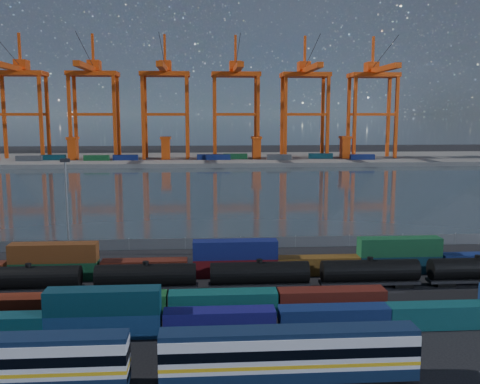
{
  "coord_description": "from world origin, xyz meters",
  "views": [
    {
      "loc": [
        -6.66,
        -65.99,
        24.02
      ],
      "look_at": [
        0.0,
        30.0,
        10.0
      ],
      "focal_mm": 40.0,
      "sensor_mm": 36.0,
      "label": 1
    }
  ],
  "objects": [
    {
      "name": "yard_light_mast",
      "position": [
        -30.0,
        26.0,
        9.3
      ],
      "size": [
        1.6,
        0.4,
        16.6
      ],
      "color": "slate",
      "rests_on": "ground"
    },
    {
      "name": "quay_containers",
      "position": [
        -11.0,
        195.46,
        3.3
      ],
      "size": [
        172.58,
        10.99,
        2.6
      ],
      "color": "navy",
      "rests_on": "far_quay"
    },
    {
      "name": "harbor_water",
      "position": [
        0.0,
        105.0,
        0.01
      ],
      "size": [
        700.0,
        700.0,
        0.0
      ],
      "primitive_type": "plane",
      "color": "#29343B",
      "rests_on": "ground"
    },
    {
      "name": "tanker_string",
      "position": [
        -22.31,
        4.78,
        2.17
      ],
      "size": [
        122.57,
        3.02,
        4.32
      ],
      "color": "black",
      "rests_on": "ground"
    },
    {
      "name": "container_row_mid",
      "position": [
        -1.27,
        -4.0,
        1.68
      ],
      "size": [
        142.67,
        2.67,
        5.68
      ],
      "color": "#414446",
      "rests_on": "ground"
    },
    {
      "name": "waterfront_fence",
      "position": [
        -0.0,
        28.0,
        1.0
      ],
      "size": [
        160.12,
        0.12,
        2.2
      ],
      "color": "#595B5E",
      "rests_on": "ground"
    },
    {
      "name": "gantry_cranes",
      "position": [
        -7.5,
        203.33,
        38.63
      ],
      "size": [
        199.24,
        46.53,
        63.01
      ],
      "color": "#D3440E",
      "rests_on": "ground"
    },
    {
      "name": "container_row_north",
      "position": [
        -2.74,
        11.39,
        1.95
      ],
      "size": [
        141.17,
        2.56,
        5.45
      ],
      "color": "navy",
      "rests_on": "ground"
    },
    {
      "name": "ground",
      "position": [
        0.0,
        0.0,
        0.0
      ],
      "size": [
        700.0,
        700.0,
        0.0
      ],
      "primitive_type": "plane",
      "color": "black",
      "rests_on": "ground"
    },
    {
      "name": "far_quay",
      "position": [
        0.0,
        210.0,
        1.0
      ],
      "size": [
        700.0,
        70.0,
        2.0
      ],
      "primitive_type": "cube",
      "color": "#514F4C",
      "rests_on": "ground"
    },
    {
      "name": "straddle_carriers",
      "position": [
        -2.5,
        200.0,
        7.82
      ],
      "size": [
        140.0,
        7.0,
        11.1
      ],
      "color": "#D3440E",
      "rests_on": "far_quay"
    },
    {
      "name": "container_row_south",
      "position": [
        3.51,
        -9.57,
        2.18
      ],
      "size": [
        139.63,
        2.51,
        5.36
      ],
      "color": "#3C3F41",
      "rests_on": "ground"
    },
    {
      "name": "distant_mountains",
      "position": [
        63.02,
        1600.0,
        220.29
      ],
      "size": [
        2470.0,
        1100.0,
        520.0
      ],
      "color": "#1E2630",
      "rests_on": "ground"
    }
  ]
}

